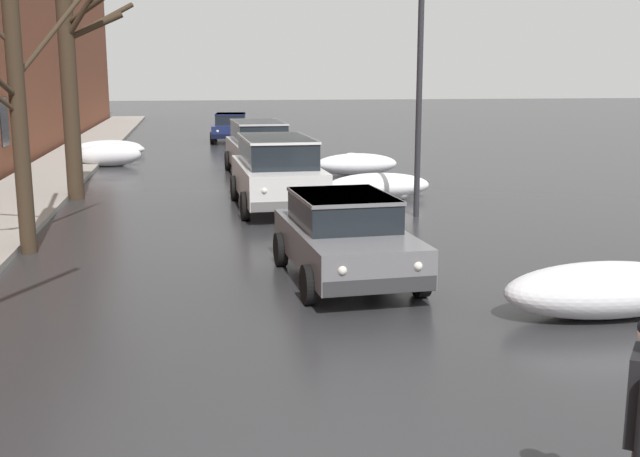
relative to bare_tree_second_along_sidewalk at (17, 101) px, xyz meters
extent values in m
cube|color=gray|center=(-1.44, 7.98, -2.82)|extent=(2.53, 80.00, 0.13)
cube|color=black|center=(-2.91, 11.88, -1.06)|extent=(0.08, 1.10, 1.60)
ellipsoid|color=white|center=(0.15, 18.02, -2.61)|extent=(2.30, 1.42, 0.55)
ellipsoid|color=white|center=(0.33, 18.31, -2.63)|extent=(0.61, 0.51, 0.51)
ellipsoid|color=white|center=(8.23, 5.20, -2.53)|extent=(2.88, 1.20, 0.71)
ellipsoid|color=white|center=(8.49, 5.10, -2.56)|extent=(0.78, 0.65, 0.65)
ellipsoid|color=white|center=(8.81, 4.97, -2.67)|extent=(0.51, 0.43, 0.43)
ellipsoid|color=white|center=(-0.24, 18.81, -2.58)|extent=(2.74, 1.14, 0.61)
ellipsoid|color=white|center=(-0.75, 18.78, -2.67)|extent=(0.51, 0.43, 0.43)
ellipsoid|color=white|center=(-0.82, 18.87, -2.66)|extent=(0.54, 0.45, 0.45)
ellipsoid|color=white|center=(8.73, 10.25, -2.52)|extent=(2.82, 1.18, 0.74)
ellipsoid|color=white|center=(9.19, 10.34, -2.55)|extent=(0.82, 0.68, 0.68)
ellipsoid|color=white|center=(8.57, 10.32, -2.51)|extent=(0.91, 0.76, 0.76)
ellipsoid|color=white|center=(0.18, 14.30, -2.46)|extent=(2.35, 1.04, 0.84)
ellipsoid|color=white|center=(-0.03, 14.30, -2.52)|extent=(0.87, 0.73, 0.73)
ellipsoid|color=white|center=(0.56, 14.35, -2.61)|extent=(0.67, 0.56, 0.56)
ellipsoid|color=white|center=(8.80, -5.57, -2.50)|extent=(2.97, 1.20, 0.78)
ellipsoid|color=white|center=(9.07, -5.66, -2.56)|extent=(0.78, 0.65, 0.65)
cylinder|color=#382B1E|center=(0.02, -0.06, -0.28)|extent=(0.30, 0.30, 5.21)
cylinder|color=#382B1E|center=(0.53, 0.75, 1.20)|extent=(1.14, 1.72, 1.67)
cylinder|color=#382B1E|center=(0.02, 6.53, 0.14)|extent=(0.44, 0.44, 6.06)
cylinder|color=#382B1E|center=(0.85, 7.04, 1.88)|extent=(1.80, 1.17, 1.13)
cylinder|color=#382B1E|center=(0.75, 6.50, 1.72)|extent=(1.54, 0.22, 0.80)
cylinder|color=#382B1E|center=(0.71, 6.02, 2.17)|extent=(1.51, 1.18, 0.92)
cylinder|color=#382B1E|center=(0.51, 6.12, 2.03)|extent=(1.15, 1.01, 1.38)
cube|color=slate|center=(5.61, -3.03, -2.29)|extent=(1.93, 3.97, 0.60)
cube|color=black|center=(5.60, -2.83, -1.73)|extent=(1.58, 2.09, 0.52)
cube|color=slate|center=(5.60, -2.83, -1.50)|extent=(1.62, 2.14, 0.06)
cube|color=#303032|center=(5.71, -4.91, -2.47)|extent=(1.69, 0.21, 0.22)
cube|color=#303032|center=(5.50, -1.14, -2.47)|extent=(1.69, 0.21, 0.22)
cylinder|color=black|center=(6.55, -4.18, -2.59)|extent=(0.21, 0.61, 0.60)
cylinder|color=black|center=(4.79, -4.28, -2.59)|extent=(0.21, 0.61, 0.60)
cylinder|color=black|center=(6.42, -1.78, -2.59)|extent=(0.21, 0.61, 0.60)
cylinder|color=black|center=(4.66, -1.87, -2.59)|extent=(0.21, 0.61, 0.60)
sphere|color=silver|center=(6.27, -4.91, -2.21)|extent=(0.14, 0.14, 0.14)
sphere|color=silver|center=(5.15, -4.97, -2.21)|extent=(0.14, 0.14, 0.14)
cube|color=silver|center=(5.30, 4.09, -2.15)|extent=(1.99, 4.80, 0.80)
cube|color=black|center=(5.29, 4.14, -1.41)|extent=(1.69, 3.36, 0.68)
cube|color=silver|center=(5.29, 4.14, -1.10)|extent=(1.73, 3.43, 0.06)
cube|color=slate|center=(5.35, 1.77, -2.43)|extent=(1.85, 0.16, 0.22)
cube|color=slate|center=(5.24, 6.42, -2.43)|extent=(1.85, 0.16, 0.22)
cylinder|color=black|center=(6.29, 2.64, -2.55)|extent=(0.19, 0.68, 0.68)
cylinder|color=black|center=(4.37, 2.60, -2.55)|extent=(0.19, 0.68, 0.68)
cylinder|color=black|center=(6.23, 5.59, -2.55)|extent=(0.19, 0.68, 0.68)
cylinder|color=black|center=(4.30, 5.55, -2.55)|extent=(0.19, 0.68, 0.68)
sphere|color=silver|center=(5.96, 1.75, -2.07)|extent=(0.14, 0.14, 0.14)
sphere|color=silver|center=(4.74, 1.72, -2.07)|extent=(0.14, 0.14, 0.14)
cube|color=#B7B7BC|center=(5.46, 10.89, -2.15)|extent=(1.96, 4.83, 0.80)
cube|color=black|center=(5.46, 10.94, -1.41)|extent=(1.66, 3.39, 0.68)
cube|color=#B7B7BC|center=(5.46, 10.94, -1.10)|extent=(1.70, 3.46, 0.06)
cube|color=#525254|center=(5.53, 8.55, -2.43)|extent=(1.78, 0.17, 0.22)
cube|color=#525254|center=(5.39, 13.23, -2.43)|extent=(1.78, 0.17, 0.22)
cylinder|color=black|center=(6.43, 9.44, -2.55)|extent=(0.20, 0.69, 0.68)
cylinder|color=black|center=(4.58, 9.38, -2.55)|extent=(0.20, 0.69, 0.68)
cylinder|color=black|center=(6.34, 12.40, -2.55)|extent=(0.20, 0.69, 0.68)
cylinder|color=black|center=(4.48, 12.34, -2.55)|extent=(0.20, 0.69, 0.68)
sphere|color=silver|center=(6.12, 8.54, -2.07)|extent=(0.14, 0.14, 0.14)
sphere|color=silver|center=(4.94, 8.51, -2.07)|extent=(0.14, 0.14, 0.14)
cube|color=red|center=(5.77, 16.80, -2.29)|extent=(1.79, 4.33, 0.60)
cube|color=black|center=(5.77, 17.01, -1.73)|extent=(1.51, 2.27, 0.52)
cube|color=red|center=(5.77, 17.01, -1.50)|extent=(1.54, 2.31, 0.06)
cube|color=#520B0B|center=(5.72, 14.70, -2.47)|extent=(1.67, 0.16, 0.22)
cube|color=#520B0B|center=(5.82, 18.89, -2.47)|extent=(1.67, 0.16, 0.22)
cylinder|color=black|center=(6.61, 15.44, -2.59)|extent=(0.19, 0.60, 0.60)
cylinder|color=black|center=(4.87, 15.48, -2.59)|extent=(0.19, 0.60, 0.60)
cylinder|color=black|center=(6.67, 18.11, -2.59)|extent=(0.19, 0.60, 0.60)
cylinder|color=black|center=(4.93, 18.15, -2.59)|extent=(0.19, 0.60, 0.60)
sphere|color=silver|center=(6.27, 14.66, -2.21)|extent=(0.14, 0.14, 0.14)
sphere|color=silver|center=(5.17, 14.68, -2.21)|extent=(0.14, 0.14, 0.14)
cube|color=navy|center=(5.30, 24.47, -2.29)|extent=(2.12, 4.50, 0.60)
cube|color=black|center=(5.32, 24.69, -1.73)|extent=(1.69, 2.39, 0.52)
cube|color=navy|center=(5.32, 24.69, -1.50)|extent=(1.73, 2.44, 0.06)
cube|color=black|center=(5.10, 22.35, -2.47)|extent=(1.69, 0.28, 0.22)
cube|color=black|center=(5.50, 26.59, -2.47)|extent=(1.69, 0.28, 0.22)
cylinder|color=black|center=(6.05, 23.04, -2.59)|extent=(0.24, 0.61, 0.60)
cylinder|color=black|center=(4.29, 23.21, -2.59)|extent=(0.24, 0.61, 0.60)
cylinder|color=black|center=(6.30, 25.73, -2.59)|extent=(0.24, 0.61, 0.60)
cylinder|color=black|center=(4.55, 25.90, -2.59)|extent=(0.24, 0.61, 0.60)
sphere|color=silver|center=(5.65, 22.27, -2.21)|extent=(0.14, 0.14, 0.14)
sphere|color=silver|center=(4.54, 22.37, -2.21)|extent=(0.14, 0.14, 0.14)
cylinder|color=#28282D|center=(8.48, 2.41, -0.22)|extent=(0.14, 0.14, 5.34)
camera|label=1|loc=(3.09, -15.11, 0.47)|focal=42.97mm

